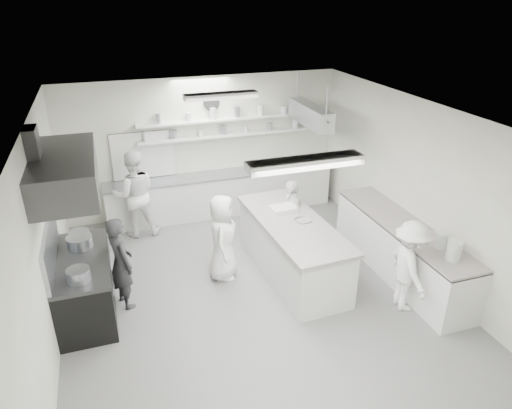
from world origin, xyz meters
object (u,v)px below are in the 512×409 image
object	(u,v)px
cook_back	(135,194)
stove	(85,287)
back_counter	(222,194)
prep_island	(292,249)
right_counter	(401,250)
cook_stove	(121,263)

from	to	relation	value
cook_back	stove	bearing A→B (deg)	68.80
back_counter	prep_island	size ratio (longest dim) A/B	1.89
prep_island	cook_back	bearing A→B (deg)	132.96
prep_island	cook_back	distance (m)	3.42
stove	prep_island	xyz separation A→B (m)	(3.44, -0.00, 0.04)
back_counter	cook_back	size ratio (longest dim) A/B	2.79
back_counter	right_counter	distance (m)	4.13
prep_island	stove	bearing A→B (deg)	176.94
stove	back_counter	size ratio (longest dim) A/B	0.36
back_counter	prep_island	distance (m)	2.85
right_counter	cook_back	xyz separation A→B (m)	(-4.25, 2.96, 0.43)
right_counter	cook_back	size ratio (longest dim) A/B	1.84
cook_stove	cook_back	distance (m)	2.39
right_counter	stove	bearing A→B (deg)	173.48
stove	right_counter	bearing A→B (deg)	-6.52
stove	right_counter	size ratio (longest dim) A/B	0.55
back_counter	right_counter	size ratio (longest dim) A/B	1.52
prep_island	cook_stove	size ratio (longest dim) A/B	1.72
stove	cook_stove	size ratio (longest dim) A/B	1.17
stove	cook_back	distance (m)	2.60
right_counter	cook_stove	xyz separation A→B (m)	(-4.68, 0.61, 0.30)
right_counter	prep_island	size ratio (longest dim) A/B	1.25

